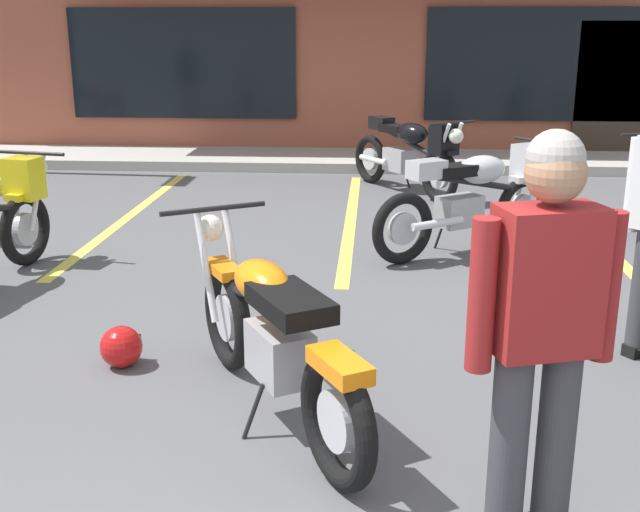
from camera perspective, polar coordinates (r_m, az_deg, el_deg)
ground_plane at (r=5.15m, az=1.02°, el=-6.61°), size 80.00×80.00×0.00m
sidewalk_kerb at (r=12.04m, az=2.82°, el=7.12°), size 22.00×1.80×0.14m
brick_storefront_building at (r=15.65m, az=3.24°, el=15.88°), size 14.04×7.20×3.73m
painted_stall_lines at (r=8.53m, az=2.27°, el=2.77°), size 9.92×4.80×0.01m
motorcycle_foreground_classic at (r=4.12m, az=-3.53°, el=-5.76°), size 1.32×1.88×0.98m
motorcycle_silver_naked at (r=9.78m, az=6.51°, el=7.59°), size 1.43×1.82×0.98m
motorcycle_blue_standard at (r=7.33m, az=11.35°, el=4.40°), size 1.82×1.44×0.98m
person_in_black_shirt at (r=3.04m, az=15.97°, el=-4.79°), size 0.60×0.35×1.68m
helmet_on_pavement at (r=4.97m, az=-14.32°, el=-6.43°), size 0.26×0.26×0.26m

